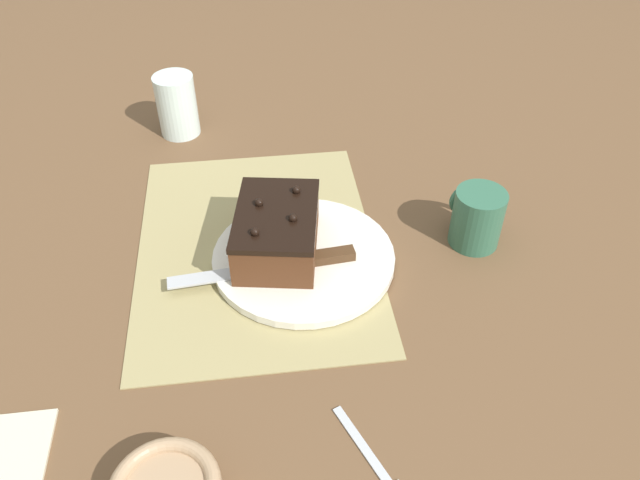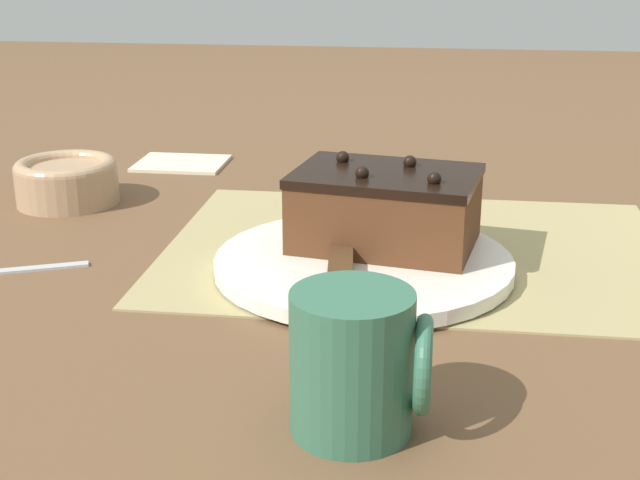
{
  "view_description": "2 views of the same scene",
  "coord_description": "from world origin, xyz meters",
  "px_view_note": "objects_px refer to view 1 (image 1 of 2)",
  "views": [
    {
      "loc": [
        -0.68,
        -0.01,
        0.61
      ],
      "look_at": [
        -0.06,
        -0.09,
        0.06
      ],
      "focal_mm": 35.0,
      "sensor_mm": 36.0,
      "label": 1
    },
    {
      "loc": [
        0.01,
        -0.78,
        0.28
      ],
      "look_at": [
        -0.08,
        -0.06,
        0.03
      ],
      "focal_mm": 50.0,
      "sensor_mm": 36.0,
      "label": 2
    }
  ],
  "objects_px": {
    "coffee_mug": "(477,217)",
    "serving_knife": "(295,262)",
    "chocolate_cake": "(277,231)",
    "dessert_fork": "(381,471)",
    "cake_plate": "(304,257)",
    "drinking_glass": "(177,105)"
  },
  "relations": [
    {
      "from": "cake_plate",
      "to": "chocolate_cake",
      "type": "xyz_separation_m",
      "value": [
        0.02,
        0.03,
        0.04
      ]
    },
    {
      "from": "chocolate_cake",
      "to": "dessert_fork",
      "type": "relative_size",
      "value": 1.2
    },
    {
      "from": "serving_knife",
      "to": "coffee_mug",
      "type": "xyz_separation_m",
      "value": [
        0.04,
        -0.27,
        0.02
      ]
    },
    {
      "from": "chocolate_cake",
      "to": "serving_knife",
      "type": "relative_size",
      "value": 0.67
    },
    {
      "from": "chocolate_cake",
      "to": "drinking_glass",
      "type": "height_order",
      "value": "drinking_glass"
    },
    {
      "from": "serving_knife",
      "to": "dessert_fork",
      "type": "bearing_deg",
      "value": -174.09
    },
    {
      "from": "chocolate_cake",
      "to": "drinking_glass",
      "type": "distance_m",
      "value": 0.39
    },
    {
      "from": "cake_plate",
      "to": "drinking_glass",
      "type": "relative_size",
      "value": 2.31
    },
    {
      "from": "chocolate_cake",
      "to": "dessert_fork",
      "type": "distance_m",
      "value": 0.35
    },
    {
      "from": "coffee_mug",
      "to": "dessert_fork",
      "type": "xyz_separation_m",
      "value": [
        -0.34,
        0.21,
        -0.04
      ]
    },
    {
      "from": "drinking_glass",
      "to": "cake_plate",
      "type": "bearing_deg",
      "value": -153.67
    },
    {
      "from": "coffee_mug",
      "to": "dessert_fork",
      "type": "height_order",
      "value": "coffee_mug"
    },
    {
      "from": "drinking_glass",
      "to": "coffee_mug",
      "type": "xyz_separation_m",
      "value": [
        -0.36,
        -0.44,
        -0.01
      ]
    },
    {
      "from": "drinking_glass",
      "to": "serving_knife",
      "type": "bearing_deg",
      "value": -156.58
    },
    {
      "from": "coffee_mug",
      "to": "serving_knife",
      "type": "bearing_deg",
      "value": 98.03
    },
    {
      "from": "cake_plate",
      "to": "coffee_mug",
      "type": "distance_m",
      "value": 0.25
    },
    {
      "from": "chocolate_cake",
      "to": "drinking_glass",
      "type": "relative_size",
      "value": 1.57
    },
    {
      "from": "drinking_glass",
      "to": "coffee_mug",
      "type": "relative_size",
      "value": 1.27
    },
    {
      "from": "chocolate_cake",
      "to": "dessert_fork",
      "type": "xyz_separation_m",
      "value": [
        -0.34,
        -0.08,
        -0.05
      ]
    },
    {
      "from": "cake_plate",
      "to": "serving_knife",
      "type": "bearing_deg",
      "value": 144.37
    },
    {
      "from": "cake_plate",
      "to": "dessert_fork",
      "type": "height_order",
      "value": "cake_plate"
    },
    {
      "from": "chocolate_cake",
      "to": "coffee_mug",
      "type": "height_order",
      "value": "chocolate_cake"
    }
  ]
}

